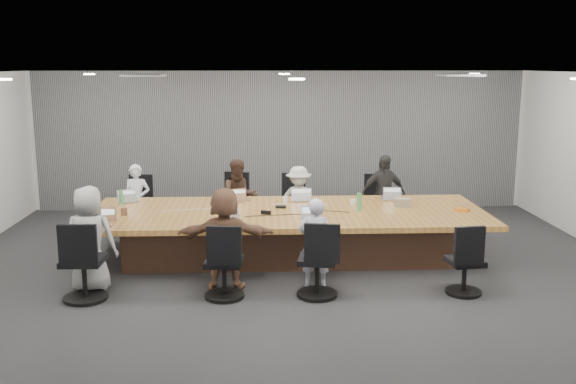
{
  "coord_description": "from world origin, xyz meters",
  "views": [
    {
      "loc": [
        -0.42,
        -9.01,
        2.94
      ],
      "look_at": [
        0.0,
        0.4,
        1.05
      ],
      "focal_mm": 40.0,
      "sensor_mm": 36.0,
      "label": 1
    }
  ],
  "objects_px": {
    "person_3": "(383,195)",
    "stapler": "(266,212)",
    "snack_packet": "(462,210)",
    "laptop_0": "(130,201)",
    "person_6": "(315,243)",
    "bottle_clear": "(225,199)",
    "chair_4": "(84,267)",
    "canvas_bag": "(402,202)",
    "bottle_green_right": "(359,202)",
    "chair_7": "(465,267)",
    "laptop_2": "(301,199)",
    "laptop_4": "(100,225)",
    "chair_0": "(141,210)",
    "chair_3": "(379,209)",
    "chair_1": "(240,207)",
    "person_5": "(225,238)",
    "person_2": "(299,201)",
    "laptop_6": "(312,223)",
    "person_1": "(240,198)",
    "person_0": "(137,201)",
    "person_4": "(90,239)",
    "conference_table": "(288,232)",
    "bottle_green_left": "(121,197)",
    "laptop_1": "(238,200)",
    "chair_6": "(317,266)",
    "chair_5": "(224,268)",
    "chair_2": "(297,208)",
    "mug_brown": "(124,212)",
    "laptop_5": "(227,224)",
    "laptop_3": "(390,198)"
  },
  "relations": [
    {
      "from": "snack_packet",
      "to": "laptop_0",
      "type": "bearing_deg",
      "value": 169.6
    },
    {
      "from": "chair_2",
      "to": "canvas_bag",
      "type": "distance_m",
      "value": 2.2
    },
    {
      "from": "chair_2",
      "to": "person_1",
      "type": "height_order",
      "value": "person_1"
    },
    {
      "from": "mug_brown",
      "to": "laptop_2",
      "type": "bearing_deg",
      "value": 20.56
    },
    {
      "from": "chair_1",
      "to": "person_5",
      "type": "relative_size",
      "value": 0.61
    },
    {
      "from": "laptop_5",
      "to": "laptop_6",
      "type": "height_order",
      "value": "same"
    },
    {
      "from": "laptop_2",
      "to": "bottle_green_left",
      "type": "relative_size",
      "value": 1.41
    },
    {
      "from": "chair_5",
      "to": "person_4",
      "type": "distance_m",
      "value": 1.81
    },
    {
      "from": "chair_0",
      "to": "laptop_4",
      "type": "relative_size",
      "value": 2.44
    },
    {
      "from": "person_3",
      "to": "stapler",
      "type": "distance_m",
      "value": 2.59
    },
    {
      "from": "laptop_6",
      "to": "chair_3",
      "type": "bearing_deg",
      "value": 59.45
    },
    {
      "from": "person_5",
      "to": "stapler",
      "type": "relative_size",
      "value": 8.89
    },
    {
      "from": "conference_table",
      "to": "person_4",
      "type": "bearing_deg",
      "value": -152.9
    },
    {
      "from": "laptop_2",
      "to": "snack_packet",
      "type": "bearing_deg",
      "value": 158.54
    },
    {
      "from": "person_0",
      "to": "person_5",
      "type": "bearing_deg",
      "value": -52.91
    },
    {
      "from": "laptop_2",
      "to": "conference_table",
      "type": "bearing_deg",
      "value": 72.99
    },
    {
      "from": "snack_packet",
      "to": "chair_1",
      "type": "bearing_deg",
      "value": 151.61
    },
    {
      "from": "chair_4",
      "to": "person_5",
      "type": "xyz_separation_m",
      "value": [
        1.75,
        0.35,
        0.25
      ]
    },
    {
      "from": "stapler",
      "to": "laptop_0",
      "type": "bearing_deg",
      "value": 178.06
    },
    {
      "from": "chair_1",
      "to": "person_4",
      "type": "bearing_deg",
      "value": 74.72
    },
    {
      "from": "person_6",
      "to": "bottle_clear",
      "type": "relative_size",
      "value": 5.54
    },
    {
      "from": "laptop_5",
      "to": "bottle_clear",
      "type": "distance_m",
      "value": 1.15
    },
    {
      "from": "chair_5",
      "to": "laptop_0",
      "type": "bearing_deg",
      "value": 129.11
    },
    {
      "from": "person_3",
      "to": "snack_packet",
      "type": "relative_size",
      "value": 7.48
    },
    {
      "from": "laptop_0",
      "to": "laptop_3",
      "type": "bearing_deg",
      "value": 169.47
    },
    {
      "from": "chair_5",
      "to": "laptop_2",
      "type": "xyz_separation_m",
      "value": [
        1.13,
        2.5,
        0.35
      ]
    },
    {
      "from": "chair_2",
      "to": "chair_5",
      "type": "bearing_deg",
      "value": 86.11
    },
    {
      "from": "stapler",
      "to": "bottle_green_left",
      "type": "bearing_deg",
      "value": -176.29
    },
    {
      "from": "chair_4",
      "to": "chair_3",
      "type": "bearing_deg",
      "value": 39.67
    },
    {
      "from": "chair_6",
      "to": "bottle_green_left",
      "type": "relative_size",
      "value": 3.55
    },
    {
      "from": "chair_4",
      "to": "canvas_bag",
      "type": "height_order",
      "value": "canvas_bag"
    },
    {
      "from": "chair_5",
      "to": "laptop_6",
      "type": "bearing_deg",
      "value": 42.86
    },
    {
      "from": "chair_1",
      "to": "snack_packet",
      "type": "height_order",
      "value": "chair_1"
    },
    {
      "from": "chair_3",
      "to": "conference_table",
      "type": "bearing_deg",
      "value": 55.47
    },
    {
      "from": "chair_0",
      "to": "person_6",
      "type": "height_order",
      "value": "person_6"
    },
    {
      "from": "person_1",
      "to": "person_5",
      "type": "relative_size",
      "value": 0.97
    },
    {
      "from": "person_5",
      "to": "person_4",
      "type": "bearing_deg",
      "value": 2.61
    },
    {
      "from": "person_0",
      "to": "laptop_2",
      "type": "xyz_separation_m",
      "value": [
        2.78,
        -0.55,
        0.12
      ]
    },
    {
      "from": "person_2",
      "to": "bottle_green_left",
      "type": "xyz_separation_m",
      "value": [
        -2.88,
        -0.77,
        0.25
      ]
    },
    {
      "from": "person_1",
      "to": "stapler",
      "type": "xyz_separation_m",
      "value": [
        0.44,
        -1.58,
        0.1
      ]
    },
    {
      "from": "person_2",
      "to": "laptop_4",
      "type": "relative_size",
      "value": 3.78
    },
    {
      "from": "bottle_green_right",
      "to": "chair_4",
      "type": "bearing_deg",
      "value": -156.37
    },
    {
      "from": "person_3",
      "to": "chair_6",
      "type": "bearing_deg",
      "value": -123.68
    },
    {
      "from": "person_0",
      "to": "conference_table",
      "type": "bearing_deg",
      "value": -22.35
    },
    {
      "from": "laptop_1",
      "to": "canvas_bag",
      "type": "height_order",
      "value": "canvas_bag"
    },
    {
      "from": "laptop_0",
      "to": "laptop_4",
      "type": "height_order",
      "value": "same"
    },
    {
      "from": "chair_3",
      "to": "laptop_2",
      "type": "xyz_separation_m",
      "value": [
        -1.48,
        -0.9,
        0.38
      ]
    },
    {
      "from": "chair_7",
      "to": "laptop_2",
      "type": "bearing_deg",
      "value": 120.45
    },
    {
      "from": "laptop_2",
      "to": "laptop_4",
      "type": "height_order",
      "value": "same"
    },
    {
      "from": "chair_1",
      "to": "person_6",
      "type": "xyz_separation_m",
      "value": [
        1.08,
        -3.05,
        0.19
      ]
    }
  ]
}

